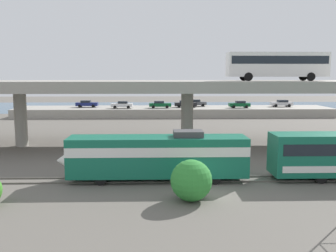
{
  "coord_description": "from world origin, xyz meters",
  "views": [
    {
      "loc": [
        -3.74,
        -26.98,
        8.71
      ],
      "look_at": [
        -2.45,
        17.35,
        2.78
      ],
      "focal_mm": 40.95,
      "sensor_mm": 36.0,
      "label": 1
    }
  ],
  "objects_px": {
    "transit_bus_on_overpass": "(277,64)",
    "parked_car_1": "(185,104)",
    "parked_car_4": "(87,104)",
    "parked_car_0": "(160,104)",
    "parked_car_2": "(122,105)",
    "parked_car_5": "(197,103)",
    "train_locomotive": "(149,155)",
    "parked_car_6": "(282,103)",
    "parked_car_3": "(239,104)"
  },
  "relations": [
    {
      "from": "transit_bus_on_overpass",
      "to": "parked_car_1",
      "type": "height_order",
      "value": "transit_bus_on_overpass"
    },
    {
      "from": "transit_bus_on_overpass",
      "to": "parked_car_4",
      "type": "xyz_separation_m",
      "value": [
        -29.6,
        36.32,
        -7.48
      ]
    },
    {
      "from": "parked_car_0",
      "to": "parked_car_2",
      "type": "bearing_deg",
      "value": -176.64
    },
    {
      "from": "parked_car_0",
      "to": "parked_car_4",
      "type": "bearing_deg",
      "value": 171.31
    },
    {
      "from": "parked_car_0",
      "to": "parked_car_5",
      "type": "distance_m",
      "value": 9.21
    },
    {
      "from": "parked_car_0",
      "to": "parked_car_1",
      "type": "bearing_deg",
      "value": 16.08
    },
    {
      "from": "train_locomotive",
      "to": "parked_car_2",
      "type": "relative_size",
      "value": 3.49
    },
    {
      "from": "train_locomotive",
      "to": "parked_car_6",
      "type": "height_order",
      "value": "train_locomotive"
    },
    {
      "from": "transit_bus_on_overpass",
      "to": "parked_car_1",
      "type": "bearing_deg",
      "value": 103.35
    },
    {
      "from": "parked_car_5",
      "to": "parked_car_6",
      "type": "bearing_deg",
      "value": -5.56
    },
    {
      "from": "parked_car_3",
      "to": "parked_car_4",
      "type": "xyz_separation_m",
      "value": [
        -32.5,
        2.6,
        0.0
      ]
    },
    {
      "from": "parked_car_6",
      "to": "transit_bus_on_overpass",
      "type": "bearing_deg",
      "value": 70.73
    },
    {
      "from": "parked_car_3",
      "to": "parked_car_1",
      "type": "bearing_deg",
      "value": -8.87
    },
    {
      "from": "train_locomotive",
      "to": "parked_car_6",
      "type": "xyz_separation_m",
      "value": [
        27.91,
        51.71,
        0.38
      ]
    },
    {
      "from": "train_locomotive",
      "to": "parked_car_5",
      "type": "relative_size",
      "value": 3.78
    },
    {
      "from": "parked_car_6",
      "to": "train_locomotive",
      "type": "bearing_deg",
      "value": 61.64
    },
    {
      "from": "parked_car_1",
      "to": "parked_car_2",
      "type": "height_order",
      "value": "same"
    },
    {
      "from": "transit_bus_on_overpass",
      "to": "parked_car_2",
      "type": "height_order",
      "value": "transit_bus_on_overpass"
    },
    {
      "from": "parked_car_3",
      "to": "parked_car_5",
      "type": "height_order",
      "value": "same"
    },
    {
      "from": "parked_car_1",
      "to": "parked_car_4",
      "type": "xyz_separation_m",
      "value": [
        -21.18,
        0.83,
        -0.0
      ]
    },
    {
      "from": "train_locomotive",
      "to": "parked_car_1",
      "type": "bearing_deg",
      "value": -97.59
    },
    {
      "from": "parked_car_5",
      "to": "parked_car_0",
      "type": "bearing_deg",
      "value": -152.52
    },
    {
      "from": "parked_car_3",
      "to": "parked_car_4",
      "type": "bearing_deg",
      "value": -4.57
    },
    {
      "from": "parked_car_2",
      "to": "parked_car_6",
      "type": "xyz_separation_m",
      "value": [
        34.48,
        2.92,
        0.0
      ]
    },
    {
      "from": "parked_car_3",
      "to": "parked_car_6",
      "type": "distance_m",
      "value": 10.17
    },
    {
      "from": "train_locomotive",
      "to": "parked_car_4",
      "type": "distance_m",
      "value": 53.63
    },
    {
      "from": "train_locomotive",
      "to": "transit_bus_on_overpass",
      "type": "xyz_separation_m",
      "value": [
        15.2,
        15.33,
        7.86
      ]
    },
    {
      "from": "parked_car_1",
      "to": "parked_car_4",
      "type": "bearing_deg",
      "value": 177.75
    },
    {
      "from": "parked_car_4",
      "to": "parked_car_5",
      "type": "xyz_separation_m",
      "value": [
        23.9,
        1.84,
        -0.0
      ]
    },
    {
      "from": "transit_bus_on_overpass",
      "to": "parked_car_5",
      "type": "height_order",
      "value": "transit_bus_on_overpass"
    },
    {
      "from": "parked_car_2",
      "to": "parked_car_5",
      "type": "distance_m",
      "value": 16.73
    },
    {
      "from": "transit_bus_on_overpass",
      "to": "parked_car_3",
      "type": "xyz_separation_m",
      "value": [
        2.89,
        33.72,
        -7.48
      ]
    },
    {
      "from": "transit_bus_on_overpass",
      "to": "parked_car_2",
      "type": "bearing_deg",
      "value": 123.05
    },
    {
      "from": "parked_car_2",
      "to": "parked_car_4",
      "type": "distance_m",
      "value": 8.35
    },
    {
      "from": "parked_car_2",
      "to": "parked_car_6",
      "type": "bearing_deg",
      "value": -175.16
    },
    {
      "from": "parked_car_3",
      "to": "parked_car_6",
      "type": "bearing_deg",
      "value": -164.9
    },
    {
      "from": "parked_car_2",
      "to": "transit_bus_on_overpass",
      "type": "bearing_deg",
      "value": 123.05
    },
    {
      "from": "train_locomotive",
      "to": "parked_car_2",
      "type": "xyz_separation_m",
      "value": [
        -6.57,
        48.79,
        0.38
      ]
    },
    {
      "from": "parked_car_3",
      "to": "parked_car_6",
      "type": "height_order",
      "value": "same"
    },
    {
      "from": "train_locomotive",
      "to": "parked_car_4",
      "type": "height_order",
      "value": "train_locomotive"
    },
    {
      "from": "transit_bus_on_overpass",
      "to": "parked_car_5",
      "type": "distance_m",
      "value": 39.31
    },
    {
      "from": "parked_car_3",
      "to": "transit_bus_on_overpass",
      "type": "bearing_deg",
      "value": 85.1
    },
    {
      "from": "parked_car_2",
      "to": "parked_car_6",
      "type": "distance_m",
      "value": 34.6
    },
    {
      "from": "train_locomotive",
      "to": "parked_car_2",
      "type": "bearing_deg",
      "value": -82.33
    },
    {
      "from": "parked_car_1",
      "to": "parked_car_4",
      "type": "height_order",
      "value": "same"
    },
    {
      "from": "parked_car_0",
      "to": "parked_car_5",
      "type": "bearing_deg",
      "value": 27.48
    },
    {
      "from": "parked_car_5",
      "to": "parked_car_3",
      "type": "bearing_deg",
      "value": -27.32
    },
    {
      "from": "parked_car_0",
      "to": "parked_car_3",
      "type": "relative_size",
      "value": 1.05
    },
    {
      "from": "parked_car_0",
      "to": "parked_car_1",
      "type": "relative_size",
      "value": 0.98
    },
    {
      "from": "train_locomotive",
      "to": "parked_car_5",
      "type": "height_order",
      "value": "train_locomotive"
    }
  ]
}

